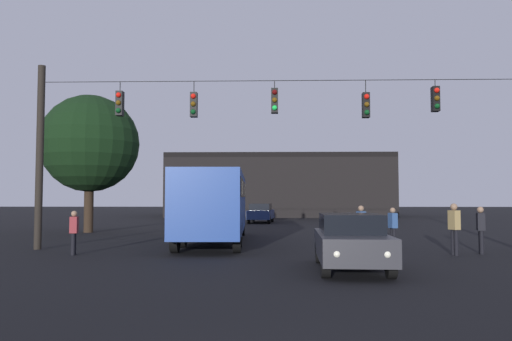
% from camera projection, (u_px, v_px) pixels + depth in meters
% --- Properties ---
extents(ground_plane, '(168.00, 168.00, 0.00)m').
position_uv_depth(ground_plane, '(275.00, 232.00, 28.74)').
color(ground_plane, black).
rests_on(ground_plane, ground).
extents(overhead_signal_span, '(18.58, 0.44, 7.11)m').
position_uv_depth(overhead_signal_span, '(277.00, 139.00, 18.88)').
color(overhead_signal_span, black).
rests_on(overhead_signal_span, ground).
extents(city_bus, '(2.89, 11.08, 3.00)m').
position_uv_depth(city_bus, '(215.00, 200.00, 21.99)').
color(city_bus, navy).
rests_on(city_bus, ground).
extents(car_near_right, '(1.99, 4.40, 1.52)m').
position_uv_depth(car_near_right, '(351.00, 240.00, 13.57)').
color(car_near_right, '#2D2D33').
rests_on(car_near_right, ground).
extents(car_far_left, '(2.19, 4.46, 1.52)m').
position_uv_depth(car_far_left, '(261.00, 213.00, 39.43)').
color(car_far_left, navy).
rests_on(car_far_left, ground).
extents(pedestrian_crossing_left, '(0.35, 0.42, 1.67)m').
position_uv_depth(pedestrian_crossing_left, '(361.00, 224.00, 19.08)').
color(pedestrian_crossing_left, black).
rests_on(pedestrian_crossing_left, ground).
extents(pedestrian_crossing_center, '(0.31, 0.40, 1.66)m').
position_uv_depth(pedestrian_crossing_center, '(481.00, 227.00, 17.38)').
color(pedestrian_crossing_center, black).
rests_on(pedestrian_crossing_center, ground).
extents(pedestrian_crossing_right, '(0.34, 0.42, 1.77)m').
position_uv_depth(pedestrian_crossing_right, '(454.00, 226.00, 16.96)').
color(pedestrian_crossing_right, black).
rests_on(pedestrian_crossing_right, ground).
extents(pedestrian_near_bus, '(0.32, 0.41, 1.58)m').
position_uv_depth(pedestrian_near_bus, '(393.00, 225.00, 19.41)').
color(pedestrian_near_bus, black).
rests_on(pedestrian_near_bus, ground).
extents(pedestrian_trailing, '(0.31, 0.40, 1.52)m').
position_uv_depth(pedestrian_trailing, '(74.00, 230.00, 17.09)').
color(pedestrian_trailing, black).
rests_on(pedestrian_trailing, ground).
extents(corner_building, '(23.20, 13.85, 6.52)m').
position_uv_depth(corner_building, '(279.00, 186.00, 55.75)').
color(corner_building, black).
rests_on(corner_building, ground).
extents(tree_left_silhouette, '(5.56, 5.56, 7.88)m').
position_uv_depth(tree_left_silhouette, '(90.00, 144.00, 28.51)').
color(tree_left_silhouette, '#2D2116').
rests_on(tree_left_silhouette, ground).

